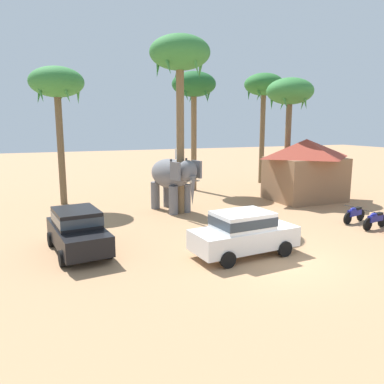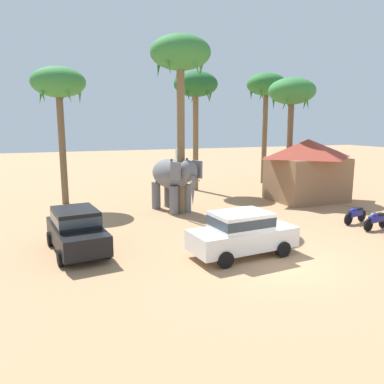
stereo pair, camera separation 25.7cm
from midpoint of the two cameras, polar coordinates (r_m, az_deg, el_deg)
The scene contains 12 objects.
ground_plane at distance 14.43m, azimuth 12.78°, elevation -10.06°, with size 120.00×120.00×0.00m, color tan.
car_sedan_foreground at distance 14.44m, azimuth 8.10°, elevation -6.01°, with size 4.24×2.17×1.70m.
car_parked_far_side at distance 15.37m, azimuth -16.70°, elevation -5.35°, with size 2.27×4.28×1.70m.
elephant_with_mahout at distance 21.37m, azimuth -2.51°, elevation 2.31°, with size 2.49×4.02×3.88m.
motorcycle_far_in_row at distance 19.97m, azimuth 26.51°, elevation -3.81°, with size 1.78×0.60×0.94m.
motorcycle_end_of_row at distance 20.78m, azimuth 23.90°, elevation -3.09°, with size 1.77×0.68×0.94m.
palm_tree_behind_elephant at distance 27.39m, azimuth 15.18°, elevation 14.10°, with size 3.20×3.20×8.07m.
palm_tree_near_hut at distance 20.87m, azimuth -1.39°, elevation 19.50°, with size 3.20×3.20×9.54m.
palm_tree_left_of_road at distance 32.34m, azimuth 11.44°, elevation 15.22°, with size 3.20×3.20×9.04m.
palm_tree_far_back at distance 24.54m, azimuth -19.31°, elevation 14.91°, with size 3.20×3.20×8.31m.
palm_tree_leaning_seaward at distance 28.20m, azimuth 0.84°, elevation 15.52°, with size 3.20×3.20×8.69m.
roadside_hut at distance 25.61m, azimuth 17.34°, elevation 3.49°, with size 5.02×4.22×4.00m.
Camera 2 is at (-7.52, -11.24, 4.96)m, focal length 35.11 mm.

